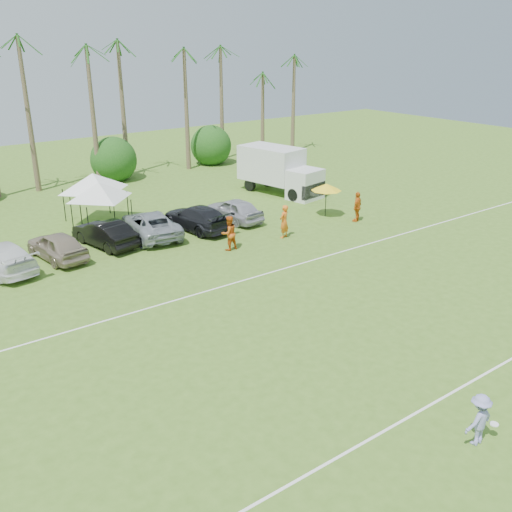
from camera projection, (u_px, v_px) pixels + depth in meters
ground at (454, 458)px, 16.37m from camera, size 120.00×120.00×0.00m
field_lines at (280, 345)px, 22.37m from camera, size 80.00×12.10×0.01m
palm_tree_5 at (26, 79)px, 41.86m from camera, size 2.40×2.40×9.90m
palm_tree_6 at (78, 65)px, 43.77m from camera, size 2.40×2.40×10.90m
palm_tree_7 at (126, 53)px, 45.67m from camera, size 2.40×2.40×11.90m
palm_tree_8 at (182, 83)px, 49.38m from camera, size 2.40×2.40×8.90m
palm_tree_9 at (230, 71)px, 51.83m from camera, size 2.40×2.40×9.90m
palm_tree_10 at (273, 60)px, 54.29m from camera, size 2.40×2.40×10.90m
palm_tree_11 at (305, 50)px, 56.20m from camera, size 2.40×2.40×11.90m
bush_tree_2 at (107, 156)px, 48.30m from camera, size 4.00×4.00×4.00m
bush_tree_3 at (207, 144)px, 53.84m from camera, size 4.00×4.00×4.00m
sideline_player_a at (284, 221)px, 33.93m from camera, size 0.86×0.71×2.01m
sideline_player_b at (229, 233)px, 31.98m from camera, size 0.98×0.77×1.98m
sideline_player_c at (357, 207)px, 36.94m from camera, size 1.25×0.91×1.96m
box_truck at (279, 169)px, 43.34m from camera, size 3.74×7.06×3.46m
canopy_tent_left at (98, 182)px, 34.69m from camera, size 4.31×4.31×3.49m
canopy_tent_right at (92, 173)px, 35.81m from camera, size 4.70×4.70×3.80m
market_umbrella at (326, 187)px, 37.55m from camera, size 2.03×2.03×2.26m
frisbee_player at (479, 420)px, 16.70m from camera, size 1.27×0.64×1.66m
parked_car_3 at (0, 257)px, 29.12m from camera, size 3.03×5.53×1.52m
parked_car_4 at (57, 246)px, 30.73m from camera, size 2.42×4.67×1.52m
parked_car_5 at (105, 233)px, 32.65m from camera, size 2.47×4.83×1.52m
parked_car_6 at (151, 224)px, 34.23m from camera, size 3.29×5.78×1.52m
parked_car_7 at (196, 218)px, 35.46m from camera, size 2.74×5.45×1.52m
parked_car_8 at (234, 210)px, 37.10m from camera, size 2.10×4.57×1.52m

